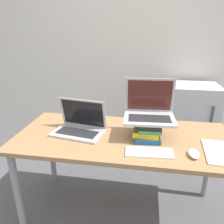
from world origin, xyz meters
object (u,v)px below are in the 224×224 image
laptop_on_books (149,111)px  wireless_keyboard (149,152)px  laptop_left (80,126)px  book_stack (147,129)px  mouse (194,154)px  notepad (221,153)px  mini_fridge (191,118)px

laptop_on_books → wireless_keyboard: (0.01, -0.26, -0.18)m
laptop_left → book_stack: 0.50m
mouse → notepad: size_ratio=0.34×
wireless_keyboard → mouse: (0.27, 0.01, 0.01)m
laptop_left → notepad: size_ratio=1.24×
laptop_left → book_stack: laptop_left is taller
notepad → laptop_left: bearing=171.1°
notepad → mini_fridge: mini_fridge is taller
book_stack → notepad: book_stack is taller
laptop_left → mini_fridge: size_ratio=0.49×
laptop_left → book_stack: bearing=-1.0°
book_stack → mouse: bearing=-35.1°
laptop_on_books → mouse: size_ratio=3.29×
book_stack → laptop_on_books: bearing=80.5°
mouse → wireless_keyboard: bearing=-177.6°
laptop_left → mini_fridge: 1.59m
book_stack → mini_fridge: book_stack is taller
laptop_left → laptop_on_books: 0.52m
laptop_on_books → wireless_keyboard: laptop_on_books is taller
laptop_on_books → notepad: 0.52m
wireless_keyboard → mini_fridge: mini_fridge is taller
laptop_on_books → notepad: (0.45, -0.19, -0.18)m
mouse → notepad: mouse is taller
laptop_left → mouse: size_ratio=3.60×
mouse → mini_fridge: bearing=79.8°
wireless_keyboard → laptop_left: bearing=156.7°
book_stack → mini_fridge: bearing=65.5°
laptop_left → notepad: laptop_left is taller
wireless_keyboard → notepad: 0.45m
mouse → notepad: bearing=19.2°
laptop_on_books → notepad: size_ratio=1.13×
laptop_on_books → wireless_keyboard: 0.32m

